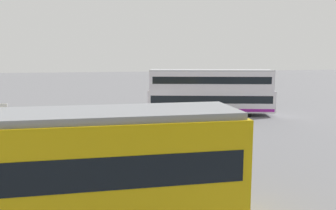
{
  "coord_description": "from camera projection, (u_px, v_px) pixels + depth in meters",
  "views": [
    {
      "loc": [
        4.09,
        25.64,
        5.23
      ],
      "look_at": [
        -0.04,
        5.31,
        2.21
      ],
      "focal_mm": 37.27,
      "sensor_mm": 36.0,
      "label": 1
    }
  ],
  "objects": [
    {
      "name": "ground_plane",
      "position": [
        154.0,
        124.0,
        26.43
      ],
      "size": [
        160.0,
        160.0,
        0.0
      ],
      "primitive_type": "plane",
      "color": "slate"
    },
    {
      "name": "double_decker_bus",
      "position": [
        210.0,
        92.0,
        30.11
      ],
      "size": [
        10.97,
        4.86,
        3.93
      ],
      "color": "silver",
      "rests_on": "ground"
    },
    {
      "name": "tram_yellow",
      "position": [
        8.0,
        174.0,
        9.83
      ],
      "size": [
        13.54,
        2.75,
        3.62
      ],
      "color": "#E5B70C",
      "rests_on": "ground"
    },
    {
      "name": "pedestrian_near_railing",
      "position": [
        106.0,
        126.0,
        20.54
      ],
      "size": [
        0.43,
        0.43,
        1.81
      ],
      "color": "black",
      "rests_on": "ground"
    },
    {
      "name": "pedestrian_railing",
      "position": [
        101.0,
        129.0,
        21.01
      ],
      "size": [
        9.1,
        0.96,
        1.08
      ],
      "color": "gray",
      "rests_on": "ground"
    }
  ]
}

